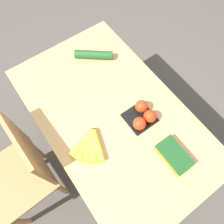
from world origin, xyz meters
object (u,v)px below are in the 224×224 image
object	(u,v)px
banana_bunch	(90,145)
cucumber_near	(94,55)
carrot_bag	(174,155)
chair	(23,171)
tomato_pack	(143,116)

from	to	relation	value
banana_bunch	cucumber_near	bearing A→B (deg)	-35.65
cucumber_near	banana_bunch	bearing A→B (deg)	144.35
cucumber_near	carrot_bag	bearing A→B (deg)	178.18
chair	tomato_pack	size ratio (longest dim) A/B	5.85
banana_bunch	tomato_pack	size ratio (longest dim) A/B	1.20
banana_bunch	chair	bearing A→B (deg)	66.12
tomato_pack	carrot_bag	xyz separation A→B (m)	(-0.26, 0.01, -0.01)
tomato_pack	banana_bunch	bearing A→B (deg)	83.41
tomato_pack	carrot_bag	world-z (taller)	tomato_pack
banana_bunch	cucumber_near	size ratio (longest dim) A/B	0.86
carrot_bag	tomato_pack	bearing A→B (deg)	-1.39
tomato_pack	cucumber_near	distance (m)	0.52
banana_bunch	cucumber_near	distance (m)	0.59
chair	carrot_bag	world-z (taller)	chair
chair	banana_bunch	bearing A→B (deg)	63.59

